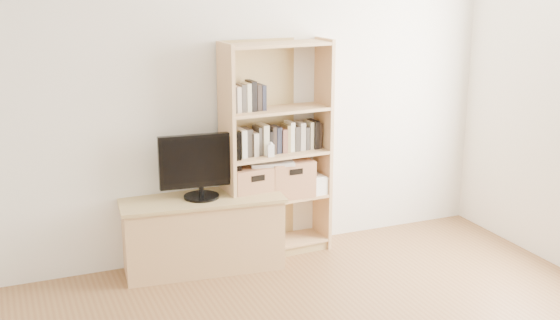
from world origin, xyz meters
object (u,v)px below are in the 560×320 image
baby_monitor (271,151)px  tv_stand (203,234)px  laptop (271,162)px  bookshelf (277,150)px  television (201,167)px  basket_right (289,177)px  basket_left (250,183)px

baby_monitor → tv_stand: bearing=-179.2°
tv_stand → laptop: (0.58, 0.06, 0.49)m
baby_monitor → bookshelf: bearing=52.2°
bookshelf → baby_monitor: bookshelf is taller
bookshelf → television: (-0.63, -0.07, -0.04)m
tv_stand → bookshelf: size_ratio=0.69×
television → basket_right: (0.74, 0.07, -0.19)m
bookshelf → television: bookshelf is taller
tv_stand → television: size_ratio=1.91×
basket_right → baby_monitor: bearing=-153.1°
bookshelf → laptop: (-0.05, -0.01, -0.09)m
television → baby_monitor: television is taller
baby_monitor → basket_right: size_ratio=0.27×
bookshelf → basket_left: bearing=-178.8°
bookshelf → laptop: size_ratio=5.03×
basket_right → television: bearing=-175.3°
tv_stand → television: (0.00, 0.00, 0.53)m
tv_stand → bookshelf: 0.86m
basket_right → laptop: laptop is taller
television → baby_monitor: bearing=1.3°
television → basket_right: size_ratio=1.75×
baby_monitor → laptop: bearing=71.2°
laptop → tv_stand: bearing=-163.4°
television → laptop: bearing=10.0°
television → bookshelf: bearing=10.7°
bookshelf → television: size_ratio=2.76×
bookshelf → basket_right: (0.10, 0.00, -0.23)m
basket_right → laptop: size_ratio=1.04×
bookshelf → basket_right: bearing=-2.6°
tv_stand → television: television is taller
basket_left → basket_right: bearing=-1.7°
baby_monitor → basket_right: 0.34m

